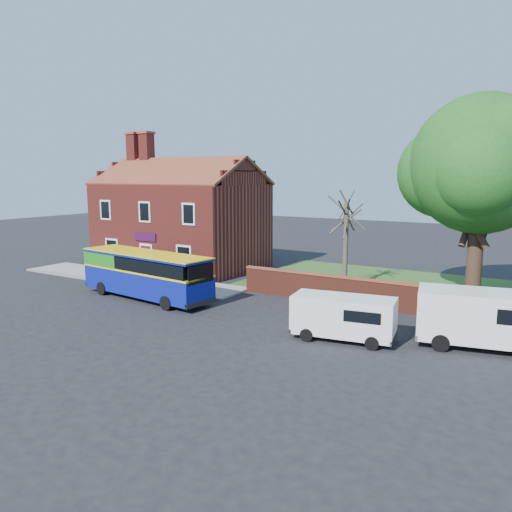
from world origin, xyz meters
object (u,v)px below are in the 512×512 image
Objects in this scene: van_near at (344,316)px; van_far at (487,317)px; bus at (143,272)px; large_tree at (483,169)px.

van_far is at bearing 11.85° from van_near.
van_near is at bearing 1.80° from bus.
large_tree is at bearing 32.65° from bus.
bus is at bearing 171.76° from van_far.
bus is 13.00m from van_near.
van_near is at bearing -113.25° from large_tree.
large_tree reaches higher than van_far.
van_far is (18.44, 0.98, -0.21)m from bus.
bus reaches higher than van_near.
large_tree reaches higher than bus.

